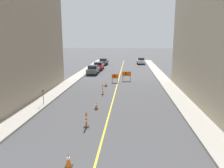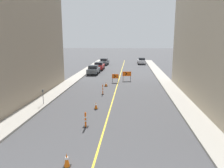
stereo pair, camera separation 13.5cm
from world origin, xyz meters
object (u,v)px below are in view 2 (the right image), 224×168
object	(u,v)px
traffic_cone_third	(106,84)
parking_meter_far_curb	(43,94)
parked_car_curb_far	(104,62)
traffic_cone_second	(96,106)
parked_car_curb_mid	(99,66)
parked_car_opposite_side	(142,61)
traffic_cone_nearest	(67,160)
delineator_post_front	(86,121)
parked_car_curb_near	(94,70)
arrow_barricade_secondary	(127,74)
arrow_barricade_primary	(115,77)
delineator_post_rear	(103,90)

from	to	relation	value
traffic_cone_third	parking_meter_far_curb	size ratio (longest dim) A/B	0.41
parked_car_curb_far	parking_meter_far_curb	xyz separation A→B (m)	(-1.69, -33.67, 0.37)
traffic_cone_third	parking_meter_far_curb	xyz separation A→B (m)	(-4.87, -9.14, 0.89)
traffic_cone_second	parked_car_curb_mid	bearing A→B (deg)	97.56
parked_car_curb_far	parked_car_opposite_side	bearing A→B (deg)	19.82
traffic_cone_nearest	delineator_post_front	distance (m)	4.94
parked_car_curb_near	parking_meter_far_curb	distance (m)	19.36
arrow_barricade_secondary	traffic_cone_third	bearing A→B (deg)	-126.85
parked_car_curb_far	parked_car_curb_near	bearing A→B (deg)	-87.42
arrow_barricade_secondary	parked_car_opposite_side	bearing A→B (deg)	76.84
delineator_post_front	parked_car_opposite_side	xyz separation A→B (m)	(5.87, 41.01, 0.32)
arrow_barricade_secondary	arrow_barricade_primary	bearing A→B (deg)	-143.28
parked_car_curb_mid	traffic_cone_nearest	bearing A→B (deg)	-84.21
traffic_cone_nearest	parked_car_opposite_side	size ratio (longest dim) A/B	0.16
delineator_post_front	parking_meter_far_curb	distance (m)	6.82
parking_meter_far_curb	parked_car_curb_far	bearing A→B (deg)	87.12
traffic_cone_nearest	parked_car_curb_far	xyz separation A→B (m)	(-3.35, 43.25, 0.45)
arrow_barricade_primary	arrow_barricade_secondary	xyz separation A→B (m)	(1.64, 1.46, 0.15)
traffic_cone_second	parking_meter_far_curb	distance (m)	5.14
arrow_barricade_secondary	parked_car_curb_mid	size ratio (longest dim) A/B	0.32
arrow_barricade_primary	parked_car_curb_far	xyz separation A→B (m)	(-4.21, 21.69, -0.04)
traffic_cone_nearest	traffic_cone_second	xyz separation A→B (m)	(0.00, 9.10, -0.05)
arrow_barricade_primary	parked_car_curb_mid	bearing A→B (deg)	108.98
traffic_cone_third	arrow_barricade_secondary	world-z (taller)	arrow_barricade_secondary
traffic_cone_nearest	parking_meter_far_curb	world-z (taller)	parking_meter_far_curb
traffic_cone_second	parked_car_opposite_side	distance (m)	37.31
traffic_cone_third	parking_meter_far_curb	bearing A→B (deg)	-118.05
traffic_cone_second	traffic_cone_third	bearing A→B (deg)	91.02
delineator_post_rear	parked_car_opposite_side	xyz separation A→B (m)	(5.84, 31.55, 0.31)
traffic_cone_second	delineator_post_rear	distance (m)	5.30
traffic_cone_third	parked_car_curb_far	xyz separation A→B (m)	(-3.18, 24.53, 0.51)
traffic_cone_nearest	traffic_cone_second	world-z (taller)	traffic_cone_nearest
delineator_post_rear	arrow_barricade_secondary	size ratio (longest dim) A/B	0.82
parked_car_curb_mid	delineator_post_front	bearing A→B (deg)	-83.45
traffic_cone_nearest	traffic_cone_second	bearing A→B (deg)	89.98
traffic_cone_second	delineator_post_front	bearing A→B (deg)	-91.19
traffic_cone_second	delineator_post_rear	size ratio (longest dim) A/B	0.54
delineator_post_rear	arrow_barricade_primary	bearing A→B (deg)	82.70
delineator_post_rear	traffic_cone_second	bearing A→B (deg)	-89.39
arrow_barricade_primary	arrow_barricade_secondary	world-z (taller)	arrow_barricade_secondary
traffic_cone_nearest	traffic_cone_second	size ratio (longest dim) A/B	1.15
traffic_cone_second	parked_car_curb_near	world-z (taller)	parked_car_curb_near
traffic_cone_third	parked_car_curb_mid	size ratio (longest dim) A/B	0.14
arrow_barricade_primary	traffic_cone_second	bearing A→B (deg)	-93.15
parking_meter_far_curb	traffic_cone_second	bearing A→B (deg)	-5.45
parked_car_opposite_side	traffic_cone_nearest	bearing A→B (deg)	-98.68
traffic_cone_nearest	parked_car_opposite_side	world-z (taller)	parked_car_opposite_side
parked_car_curb_mid	traffic_cone_third	bearing A→B (deg)	-78.29
traffic_cone_second	parking_meter_far_curb	xyz separation A→B (m)	(-5.04, 0.48, 0.87)
parked_car_curb_near	arrow_barricade_primary	bearing A→B (deg)	-58.30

